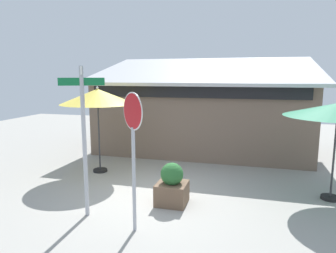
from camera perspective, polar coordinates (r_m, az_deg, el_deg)
ground_plane at (r=8.18m, az=-3.36°, el=-12.78°), size 28.00×28.00×0.10m
cafe_building at (r=12.77m, az=6.52°, el=2.52°), size 8.55×4.86×3.85m
street_sign_post at (r=6.71m, az=-15.33°, el=0.05°), size 0.81×0.87×3.23m
stop_sign at (r=5.86m, az=-6.46°, el=-1.97°), size 0.56×0.47×2.74m
patio_umbrella_mustard_left at (r=9.78m, az=-12.90°, el=5.35°), size 2.30×2.30×2.71m
sidewalk_planter at (r=7.48m, az=0.73°, el=-10.94°), size 0.72×0.72×1.00m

